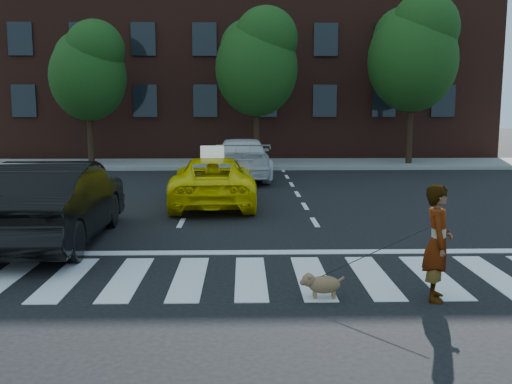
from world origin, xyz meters
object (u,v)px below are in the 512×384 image
at_px(tree_right, 414,49).
at_px(white_suv, 241,159).
at_px(tree_left, 88,67).
at_px(taxi, 213,181).
at_px(woman, 438,243).
at_px(dog, 321,284).
at_px(tree_mid, 257,58).
at_px(black_sedan, 56,202).

xyz_separation_m(tree_right, white_suv, (-7.71, -4.40, -4.49)).
distance_m(tree_left, taxi, 12.25).
height_order(woman, dog, woman).
relative_size(taxi, dog, 7.43).
bearing_deg(dog, tree_mid, 92.87).
height_order(taxi, black_sedan, black_sedan).
relative_size(tree_right, dog, 11.78).
distance_m(tree_right, black_sedan, 19.00).
bearing_deg(tree_right, tree_left, 180.00).
relative_size(tree_mid, tree_right, 0.92).
relative_size(black_sedan, woman, 3.05).
distance_m(tree_left, white_suv, 8.88).
bearing_deg(black_sedan, taxi, -124.16).
distance_m(tree_mid, woman, 18.66).
bearing_deg(taxi, black_sedan, 54.69).
xyz_separation_m(white_suv, woman, (2.83, -13.69, 0.06)).
bearing_deg(tree_mid, tree_left, 180.00).
bearing_deg(tree_mid, tree_right, -0.00).
distance_m(tree_right, white_suv, 9.95).
relative_size(tree_left, white_suv, 1.22).
relative_size(taxi, black_sedan, 0.95).
xyz_separation_m(tree_right, taxi, (-8.50, -10.00, -4.59)).
distance_m(tree_right, dog, 19.81).
xyz_separation_m(black_sedan, woman, (6.57, -3.60, -0.01)).
xyz_separation_m(tree_left, tree_right, (14.50, -0.00, 0.82)).
xyz_separation_m(tree_left, dog, (7.97, -18.01, -4.22)).
bearing_deg(tree_left, woman, -62.00).
bearing_deg(taxi, white_suv, -100.06).
distance_m(black_sedan, woman, 7.50).
xyz_separation_m(tree_left, woman, (9.62, -18.10, -3.60)).
bearing_deg(black_sedan, white_suv, -111.23).
height_order(tree_left, dog, tree_left).
height_order(black_sedan, dog, black_sedan).
relative_size(tree_mid, dog, 10.87).
bearing_deg(woman, tree_left, 43.77).
bearing_deg(white_suv, tree_left, -34.31).
relative_size(tree_mid, taxi, 1.46).
relative_size(tree_mid, white_suv, 1.33).
xyz_separation_m(tree_left, white_suv, (6.79, -4.40, -3.67)).
bearing_deg(dog, tree_left, 115.24).
xyz_separation_m(taxi, dog, (1.97, -8.02, -0.46)).
bearing_deg(white_suv, tree_right, -151.62).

